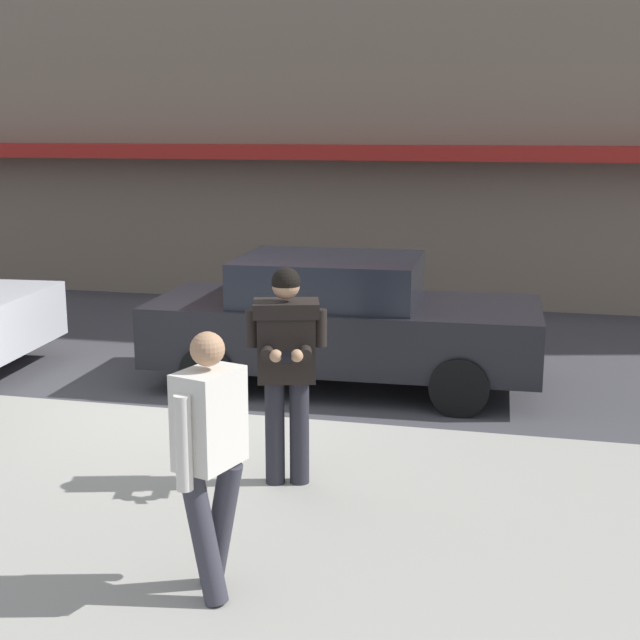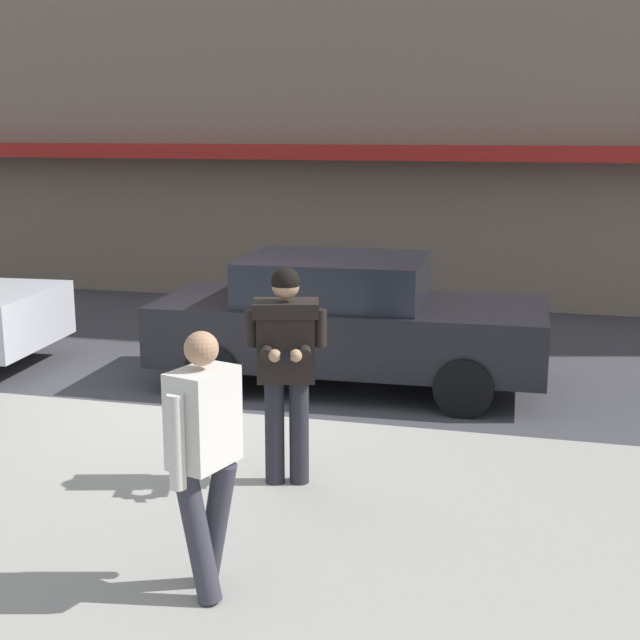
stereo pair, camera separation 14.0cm
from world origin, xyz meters
name	(u,v)px [view 1 (the left image)]	position (x,y,z in m)	size (l,w,h in m)	color
ground_plane	(195,417)	(0.00, 0.00, 0.00)	(80.00, 80.00, 0.00)	#3D3D42
sidewalk	(180,538)	(1.00, -2.85, 0.07)	(32.00, 5.30, 0.14)	#99968E
curb_paint_line	(286,422)	(1.00, 0.05, 0.00)	(28.00, 0.12, 0.01)	silver
parked_sedan_mid	(341,321)	(1.27, 1.51, 0.79)	(4.56, 2.05, 1.54)	black
man_texting_on_phone	(286,353)	(1.53, -1.83, 1.25)	(0.63, 0.64, 1.81)	#23232B
pedestrian_in_light_coat	(210,448)	(1.56, -3.65, 1.11)	(0.41, 0.58, 1.70)	#33333D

